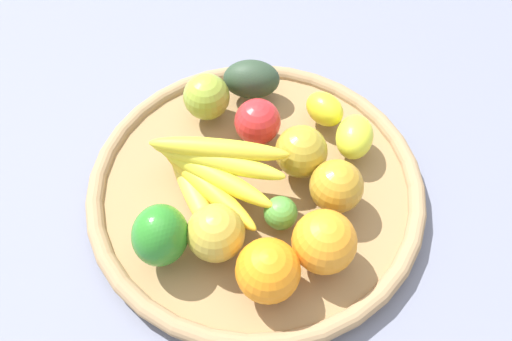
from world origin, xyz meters
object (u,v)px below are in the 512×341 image
Objects in this scene: lime_0 at (281,213)px; orange_0 at (268,271)px; lemon_0 at (354,137)px; apple_1 at (258,122)px; apple_0 at (301,151)px; apple_4 at (336,186)px; apple_2 at (217,234)px; banana_bunch at (210,174)px; orange_1 at (324,242)px; lemon_1 at (325,109)px; bell_pepper at (160,235)px; avocado at (251,79)px; apple_3 at (207,97)px.

lime_0 is 0.57× the size of orange_0.
lemon_0 is 0.14m from apple_1.
apple_0 reaches higher than apple_4.
apple_2 is 1.02× the size of apple_4.
orange_0 is at bearing -126.59° from banana_bunch.
orange_1 is (0.04, -0.12, 0.00)m from apple_2.
apple_0 reaches higher than apple_1.
lemon_1 is 0.31m from bell_pepper.
lemon_1 is (0.03, 0.06, -0.00)m from lemon_0.
apple_4 is at bearing -126.10° from avocado.
lemon_0 is at bearing -41.46° from apple_0.
apple_2 is 1.09× the size of apple_1.
avocado is (0.07, -0.04, -0.01)m from apple_3.
apple_4 is at bearing -112.74° from apple_1.
orange_0 is at bearing 174.16° from lemon_0.
avocado is (0.10, 0.12, -0.01)m from apple_0.
apple_2 is 0.94× the size of orange_0.
apple_0 is (0.12, 0.08, -0.00)m from orange_1.
apple_0 is 0.94× the size of orange_0.
lemon_0 is 0.38× the size of banana_bunch.
apple_2 is 0.08m from orange_0.
orange_1 reaches higher than lime_0.
orange_0 reaches higher than avocado.
banana_bunch is 0.17m from orange_1.
apple_1 is at bearing -149.10° from avocado.
lime_0 is (0.02, 0.07, -0.02)m from orange_1.
apple_2 is at bearing -170.20° from apple_1.
avocado is at bearing 28.73° from orange_0.
apple_4 is (-0.10, -0.01, 0.01)m from lemon_0.
apple_1 is 0.94× the size of apple_4.
lemon_0 is 0.09m from apple_0.
apple_4 reaches higher than lime_0.
apple_1 is at bearing 67.26° from apple_4.
lemon_0 is 0.84× the size of bell_pepper.
lemon_1 is at bearing 0.75° from apple_0.
bell_pepper is (-0.26, 0.16, 0.02)m from lemon_0.
apple_3 is 0.24m from apple_4.
apple_0 is (0.09, -0.09, -0.00)m from banana_bunch.
orange_1 reaches higher than apple_3.
orange_0 is at bearing -170.08° from apple_0.
apple_0 is 1.16× the size of lemon_1.
lemon_1 is 0.72× the size of avocado.
orange_1 is at bearing -100.21° from banana_bunch.
apple_2 is 1.05× the size of apple_3.
bell_pepper reaches higher than avocado.
apple_1 is 0.10m from lemon_1.
lemon_0 is at bearing -5.84° from orange_0.
apple_0 is (-0.03, -0.08, 0.00)m from apple_1.
apple_2 is at bearing -148.57° from apple_3.
bell_pepper is at bearing 172.99° from apple_1.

